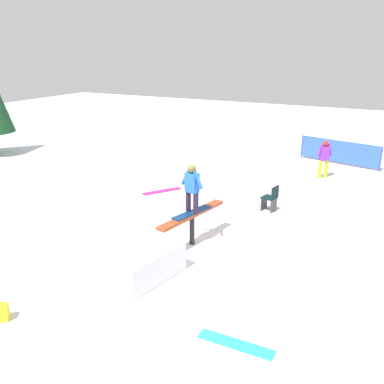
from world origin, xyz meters
name	(u,v)px	position (x,y,z in m)	size (l,w,h in m)	color
ground_plane	(192,244)	(0.00, 0.00, 0.00)	(60.00, 60.00, 0.00)	white
rail_feature	(192,218)	(0.00, 0.00, 0.77)	(2.60, 0.74, 0.90)	black
snow_kicker_ramp	(137,261)	(-2.07, 0.38, 0.36)	(1.80, 1.50, 0.71)	white
main_rider_on_rail	(192,189)	(0.00, 0.00, 1.57)	(1.36, 0.75, 1.34)	navy
bystander_purple	(324,157)	(8.02, -1.90, 0.87)	(0.48, 0.56, 1.55)	gold
loose_snowboard_cyan	(236,344)	(-3.36, -2.65, 0.01)	(1.44, 0.28, 0.02)	#2EB7D0
loose_snowboard_magenta	(162,191)	(3.43, 3.06, 0.01)	(1.51, 0.28, 0.02)	#D62292
folding_chair	(271,199)	(3.37, -1.14, 0.41)	(0.52, 0.52, 0.88)	#3F3F44
backpack_on_snow	(0,313)	(-4.82, 1.76, 0.17)	(0.30, 0.22, 0.34)	yellow
safety_fence	(339,151)	(10.51, -2.10, 0.60)	(0.95, 3.67, 1.10)	blue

